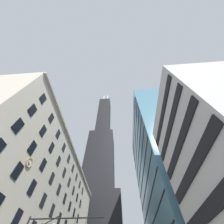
# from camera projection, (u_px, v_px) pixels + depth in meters

# --- Properties ---
(station_building) EXTENTS (14.22, 57.90, 29.66)m
(station_building) POSITION_uv_depth(u_px,v_px,m) (36.00, 207.00, 32.17)
(station_building) COLOR beige
(station_building) RESTS_ON ground
(dark_skyscraper) EXTENTS (29.51, 29.51, 170.97)m
(dark_skyscraper) POSITION_uv_depth(u_px,v_px,m) (99.00, 176.00, 89.85)
(dark_skyscraper) COLOR black
(dark_skyscraper) RESTS_ON ground
(glass_office_midrise) EXTENTS (17.72, 34.76, 48.98)m
(glass_office_midrise) POSITION_uv_depth(u_px,v_px,m) (171.00, 172.00, 40.48)
(glass_office_midrise) COLOR teal
(glass_office_midrise) RESTS_ON ground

